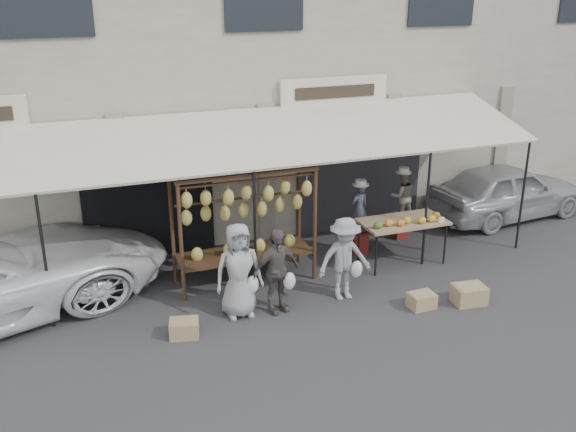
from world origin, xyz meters
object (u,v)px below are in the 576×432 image
(sedan, at_px, (507,191))
(crate_near_a, at_px, (422,301))
(vendor_left, at_px, (360,208))
(customer_right, at_px, (345,259))
(produce_table, at_px, (404,222))
(crate_far, at_px, (184,328))
(banana_rack, at_px, (244,203))
(customer_mid, at_px, (276,271))
(customer_left, at_px, (239,270))
(vendor_right, at_px, (402,196))
(crate_near_b, at_px, (469,294))

(sedan, bearing_deg, crate_near_a, 121.41)
(vendor_left, height_order, customer_right, customer_right)
(produce_table, height_order, crate_far, produce_table)
(banana_rack, height_order, vendor_left, banana_rack)
(produce_table, relative_size, crate_near_a, 3.85)
(crate_far, bearing_deg, customer_mid, 9.52)
(banana_rack, xyz_separation_m, customer_left, (-0.47, -1.18, -0.74))
(vendor_right, height_order, customer_left, customer_left)
(banana_rack, relative_size, vendor_left, 2.45)
(crate_near_b, bearing_deg, sedan, 44.72)
(customer_left, bearing_deg, crate_near_a, -14.72)
(produce_table, relative_size, customer_mid, 1.13)
(vendor_left, xyz_separation_m, customer_left, (-3.06, -1.65, -0.16))
(crate_far, bearing_deg, customer_right, 5.77)
(customer_left, height_order, customer_right, customer_left)
(vendor_left, bearing_deg, customer_mid, 21.65)
(crate_far, bearing_deg, vendor_right, 24.58)
(vendor_left, height_order, crate_far, vendor_left)
(banana_rack, bearing_deg, crate_far, -134.05)
(vendor_right, distance_m, customer_right, 3.19)
(customer_mid, bearing_deg, banana_rack, 84.15)
(banana_rack, xyz_separation_m, produce_table, (3.18, -0.31, -0.69))
(produce_table, xyz_separation_m, crate_near_a, (-0.62, -1.74, -0.74))
(vendor_right, height_order, crate_near_a, vendor_right)
(vendor_right, distance_m, sedan, 3.01)
(produce_table, xyz_separation_m, customer_left, (-3.65, -0.87, -0.05))
(crate_near_b, bearing_deg, vendor_right, 83.01)
(customer_right, bearing_deg, vendor_left, 56.67)
(vendor_right, relative_size, customer_left, 0.69)
(vendor_right, distance_m, customer_left, 4.75)
(vendor_right, bearing_deg, customer_right, 49.76)
(crate_near_a, height_order, sedan, sedan)
(customer_mid, xyz_separation_m, sedan, (6.64, 2.40, -0.09))
(produce_table, xyz_separation_m, vendor_left, (-0.59, 0.78, 0.11))
(produce_table, height_order, vendor_left, vendor_left)
(vendor_right, bearing_deg, crate_near_b, 90.78)
(vendor_right, xyz_separation_m, crate_far, (-5.31, -2.43, -0.83))
(vendor_right, bearing_deg, crate_near_a, 74.74)
(vendor_right, bearing_deg, vendor_left, 26.30)
(produce_table, relative_size, crate_near_b, 3.10)
(customer_left, bearing_deg, sedan, 18.97)
(produce_table, bearing_deg, sedan, 21.72)
(vendor_left, xyz_separation_m, crate_near_a, (-0.02, -2.52, -0.85))
(crate_near_a, xyz_separation_m, crate_far, (-4.07, 0.50, 0.01))
(produce_table, height_order, customer_left, customer_left)
(produce_table, bearing_deg, banana_rack, 174.36)
(vendor_left, relative_size, customer_mid, 0.71)
(vendor_left, distance_m, vendor_right, 1.29)
(sedan, bearing_deg, crate_near_b, 129.19)
(produce_table, relative_size, customer_left, 1.03)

